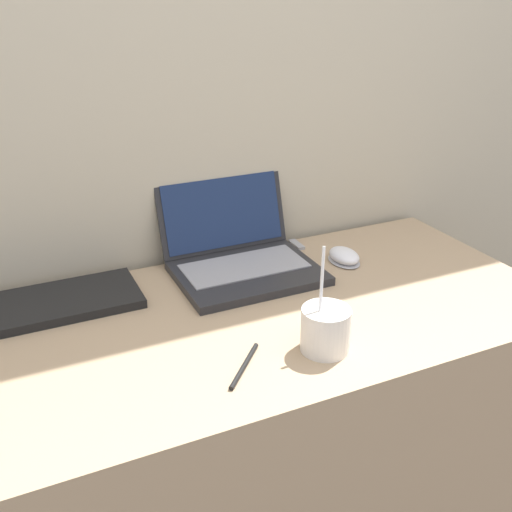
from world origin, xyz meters
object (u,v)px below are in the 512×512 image
computer_mouse (344,256)px  usb_stick (296,244)px  drink_cup (325,329)px  external_keyboard (33,307)px  pen (244,366)px  laptop (239,254)px

computer_mouse → usb_stick: computer_mouse is taller
drink_cup → usb_stick: 0.49m
external_keyboard → drink_cup: bearing=-38.4°
computer_mouse → pen: bearing=-143.1°
usb_stick → pen: same height
usb_stick → external_keyboard: bearing=-174.1°
computer_mouse → usb_stick: bearing=113.6°
laptop → usb_stick: bearing=18.7°
usb_stick → pen: 0.57m
computer_mouse → drink_cup: bearing=-127.9°
usb_stick → pen: bearing=-128.1°
pen → external_keyboard: bearing=130.7°
computer_mouse → external_keyboard: (-0.74, 0.07, -0.00)m
pen → laptop: bearing=67.6°
drink_cup → external_keyboard: (-0.49, 0.39, -0.04)m
usb_stick → laptop: bearing=-161.3°
laptop → pen: size_ratio=2.99×
drink_cup → computer_mouse: 0.40m
laptop → usb_stick: (0.19, 0.07, -0.04)m
drink_cup → pen: 0.17m
external_keyboard → pen: size_ratio=4.04×
computer_mouse → external_keyboard: bearing=174.7°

